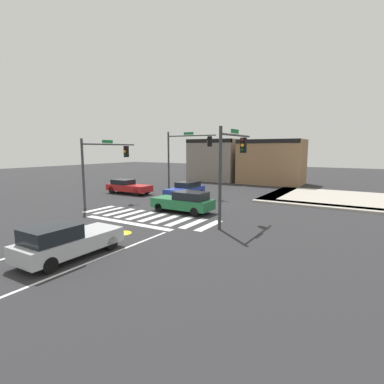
% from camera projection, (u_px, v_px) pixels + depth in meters
% --- Properties ---
extents(ground_plane, '(120.00, 120.00, 0.00)m').
position_uv_depth(ground_plane, '(184.00, 206.00, 23.63)').
color(ground_plane, '#2B2B2D').
extents(crosswalk_near, '(9.81, 2.80, 0.01)m').
position_uv_depth(crosswalk_near, '(148.00, 216.00, 19.83)').
color(crosswalk_near, silver).
rests_on(crosswalk_near, ground_plane).
extents(lane_markings, '(6.80, 20.25, 0.01)m').
position_uv_depth(lane_markings, '(55.00, 252.00, 12.90)').
color(lane_markings, white).
rests_on(lane_markings, ground_plane).
extents(bike_detector_marking, '(0.96, 0.96, 0.01)m').
position_uv_depth(bike_detector_marking, '(123.00, 233.00, 15.89)').
color(bike_detector_marking, yellow).
rests_on(bike_detector_marking, ground_plane).
extents(curb_corner_northeast, '(10.00, 10.60, 0.15)m').
position_uv_depth(curb_corner_northeast, '(318.00, 197.00, 27.20)').
color(curb_corner_northeast, '#B2AA9E').
rests_on(curb_corner_northeast, ground_plane).
extents(storefront_row, '(15.28, 5.24, 5.82)m').
position_uv_depth(storefront_row, '(244.00, 161.00, 40.14)').
color(storefront_row, gray).
rests_on(storefront_row, ground_plane).
extents(traffic_signal_southwest, '(0.32, 5.57, 5.21)m').
position_uv_depth(traffic_signal_southwest, '(105.00, 159.00, 23.38)').
color(traffic_signal_southwest, '#383A3D').
rests_on(traffic_signal_southwest, ground_plane).
extents(traffic_signal_southeast, '(0.32, 4.30, 5.67)m').
position_uv_depth(traffic_signal_southeast, '(231.00, 159.00, 17.31)').
color(traffic_signal_southeast, '#383A3D').
rests_on(traffic_signal_southeast, ground_plane).
extents(traffic_signal_northwest, '(5.46, 0.32, 6.17)m').
position_uv_depth(traffic_signal_northwest, '(185.00, 151.00, 29.22)').
color(traffic_signal_northwest, '#383A3D').
rests_on(traffic_signal_northwest, ground_plane).
extents(car_red, '(4.75, 1.78, 1.41)m').
position_uv_depth(car_red, '(128.00, 187.00, 29.84)').
color(car_red, red).
rests_on(car_red, ground_plane).
extents(car_green, '(4.39, 1.78, 1.51)m').
position_uv_depth(car_green, '(184.00, 202.00, 21.03)').
color(car_green, '#1E6638').
rests_on(car_green, ground_plane).
extents(car_blue, '(1.74, 4.45, 1.47)m').
position_uv_depth(car_blue, '(185.00, 190.00, 27.12)').
color(car_blue, '#23389E').
rests_on(car_blue, ground_plane).
extents(car_silver, '(1.72, 4.37, 1.48)m').
position_uv_depth(car_silver, '(66.00, 241.00, 12.11)').
color(car_silver, '#B7BABF').
rests_on(car_silver, ground_plane).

